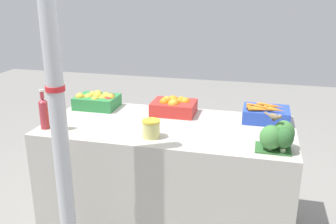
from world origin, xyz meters
TOP-DOWN VIEW (x-y plane):
  - ground_plane at (0.00, 0.00)m, footprint 10.00×10.00m
  - market_table at (0.00, 0.00)m, footprint 1.84×0.87m
  - support_pole at (-0.49, -0.70)m, footprint 0.11×0.11m
  - apple_crate at (-0.67, 0.26)m, footprint 0.34×0.27m
  - orange_crate at (-0.02, 0.26)m, footprint 0.34×0.27m
  - carrot_crate at (0.70, 0.26)m, footprint 0.34×0.27m
  - broccoli_pile at (0.78, -0.27)m, footprint 0.23×0.19m
  - juice_bottle_ruby at (-0.84, -0.29)m, footprint 0.06×0.06m
  - juice_bottle_amber at (-0.74, -0.29)m, footprint 0.07×0.07m
  - pickle_jar at (-0.05, -0.26)m, footprint 0.12×0.12m
  - sparrow_bird at (0.74, -0.26)m, footprint 0.11×0.09m

SIDE VIEW (x-z plane):
  - ground_plane at x=0.00m, z-range 0.00..0.00m
  - market_table at x=0.00m, z-range 0.00..0.85m
  - carrot_crate at x=0.70m, z-range 0.84..0.98m
  - pickle_jar at x=-0.05m, z-range 0.85..0.98m
  - orange_crate at x=-0.02m, z-range 0.85..0.99m
  - apple_crate at x=-0.67m, z-range 0.85..0.99m
  - broccoli_pile at x=0.78m, z-range 0.85..1.04m
  - juice_bottle_amber at x=-0.74m, z-range 0.84..1.07m
  - juice_bottle_ruby at x=-0.84m, z-range 0.83..1.12m
  - sparrow_bird at x=0.74m, z-range 1.04..1.09m
  - support_pole at x=-0.49m, z-range 0.00..2.33m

